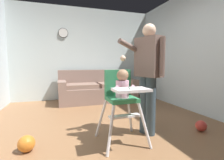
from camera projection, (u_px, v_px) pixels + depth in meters
ground at (115, 140)px, 2.38m from camera, size 5.60×7.22×0.10m
wall_far at (84, 54)px, 4.94m from camera, size 4.80×0.06×2.65m
wall_right at (211, 48)px, 3.16m from camera, size 0.06×6.22×2.65m
couch at (98, 89)px, 4.63m from camera, size 2.09×0.86×0.86m
high_chair at (122, 92)px, 2.15m from camera, size 0.61×0.73×0.97m
adult_standing at (148, 73)px, 2.40m from camera, size 0.61×0.49×1.60m
toy_ball at (26, 144)px, 1.96m from camera, size 0.20×0.20×0.20m
toy_ball_second at (201, 126)px, 2.56m from camera, size 0.17×0.17×0.17m
wall_clock at (63, 33)px, 4.66m from camera, size 0.27×0.04×0.27m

